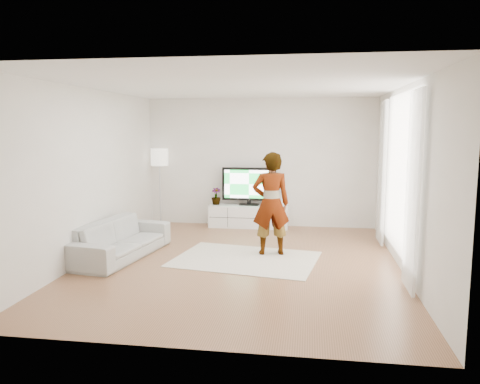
# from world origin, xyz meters

# --- Properties ---
(floor) EXTENTS (6.00, 6.00, 0.00)m
(floor) POSITION_xyz_m (0.00, 0.00, 0.00)
(floor) COLOR #9D6946
(floor) RESTS_ON ground
(ceiling) EXTENTS (6.00, 6.00, 0.00)m
(ceiling) POSITION_xyz_m (0.00, 0.00, 2.80)
(ceiling) COLOR white
(ceiling) RESTS_ON wall_back
(wall_left) EXTENTS (0.02, 6.00, 2.80)m
(wall_left) POSITION_xyz_m (-2.50, 0.00, 1.40)
(wall_left) COLOR white
(wall_left) RESTS_ON floor
(wall_right) EXTENTS (0.02, 6.00, 2.80)m
(wall_right) POSITION_xyz_m (2.50, 0.00, 1.40)
(wall_right) COLOR white
(wall_right) RESTS_ON floor
(wall_back) EXTENTS (5.00, 0.02, 2.80)m
(wall_back) POSITION_xyz_m (0.00, 3.00, 1.40)
(wall_back) COLOR white
(wall_back) RESTS_ON floor
(wall_front) EXTENTS (5.00, 0.02, 2.80)m
(wall_front) POSITION_xyz_m (0.00, -3.00, 1.40)
(wall_front) COLOR white
(wall_front) RESTS_ON floor
(window) EXTENTS (0.01, 2.60, 2.50)m
(window) POSITION_xyz_m (2.48, 0.30, 1.45)
(window) COLOR white
(window) RESTS_ON wall_right
(curtain_near) EXTENTS (0.04, 0.70, 2.60)m
(curtain_near) POSITION_xyz_m (2.40, -1.00, 1.35)
(curtain_near) COLOR white
(curtain_near) RESTS_ON floor
(curtain_far) EXTENTS (0.04, 0.70, 2.60)m
(curtain_far) POSITION_xyz_m (2.40, 1.60, 1.35)
(curtain_far) COLOR white
(curtain_far) RESTS_ON floor
(media_console) EXTENTS (1.72, 0.49, 0.48)m
(media_console) POSITION_xyz_m (-0.22, 2.76, 0.24)
(media_console) COLOR white
(media_console) RESTS_ON floor
(television) EXTENTS (1.18, 0.23, 0.82)m
(television) POSITION_xyz_m (-0.22, 2.79, 0.93)
(television) COLOR black
(television) RESTS_ON media_console
(game_console) EXTENTS (0.08, 0.17, 0.22)m
(game_console) POSITION_xyz_m (0.53, 2.76, 0.59)
(game_console) COLOR white
(game_console) RESTS_ON media_console
(potted_plant) EXTENTS (0.23, 0.23, 0.37)m
(potted_plant) POSITION_xyz_m (-0.95, 2.77, 0.67)
(potted_plant) COLOR #3F7238
(potted_plant) RESTS_ON media_console
(rug) EXTENTS (2.52, 2.00, 0.01)m
(rug) POSITION_xyz_m (0.06, 0.22, 0.01)
(rug) COLOR beige
(rug) RESTS_ON floor
(player) EXTENTS (0.72, 0.55, 1.75)m
(player) POSITION_xyz_m (0.44, 0.60, 0.89)
(player) COLOR #334772
(player) RESTS_ON rug
(sofa) EXTENTS (1.14, 2.22, 0.62)m
(sofa) POSITION_xyz_m (-2.04, 0.06, 0.31)
(sofa) COLOR #B9BAB5
(sofa) RESTS_ON floor
(floor_lamp) EXTENTS (0.38, 0.38, 1.71)m
(floor_lamp) POSITION_xyz_m (-2.20, 2.70, 1.45)
(floor_lamp) COLOR silver
(floor_lamp) RESTS_ON floor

